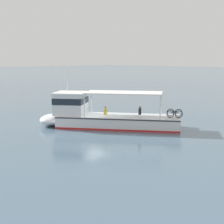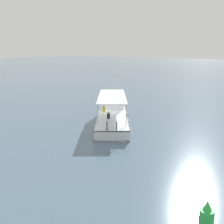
% 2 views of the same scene
% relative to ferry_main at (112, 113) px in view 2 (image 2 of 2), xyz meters
% --- Properties ---
extents(ground_plane, '(400.00, 400.00, 0.00)m').
position_rel_ferry_main_xyz_m(ground_plane, '(0.61, -0.38, -1.01)').
color(ground_plane, slate).
extents(ferry_main, '(9.79, 12.20, 5.32)m').
position_rel_ferry_main_xyz_m(ferry_main, '(0.00, 0.00, 0.00)').
color(ferry_main, silver).
rests_on(ferry_main, ground).
extents(channel_buoy, '(0.70, 0.70, 1.40)m').
position_rel_ferry_main_xyz_m(channel_buoy, '(-14.38, 12.83, -0.45)').
color(channel_buoy, green).
rests_on(channel_buoy, ground).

